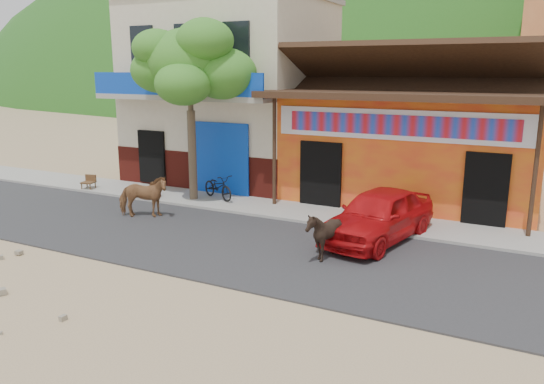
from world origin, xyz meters
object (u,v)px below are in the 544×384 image
Objects in this scene: tree at (191,111)px; red_car at (378,215)px; cow_dark at (324,235)px; cafe_chair_left at (88,176)px; scooter at (218,187)px; cow_tan at (143,196)px; cafe_chair_right at (152,185)px.

tree reaches higher than red_car.
cow_dark is 1.29× the size of cafe_chair_left.
cow_dark is 6.48m from scooter.
cow_tan is 6.35m from cow_dark.
cafe_chair_left is at bearing 38.30° from cow_tan.
cow_tan is 1.74× the size of cafe_chair_right.
scooter is 1.84× the size of cafe_chair_right.
cow_dark is 1.36× the size of cafe_chair_right.
cafe_chair_right is (-1.24, 1.90, -0.13)m from cow_tan.
tree is 6.41× the size of cafe_chair_left.
cafe_chair_left is (-11.25, 0.85, -0.14)m from red_car.
cow_dark is (6.12, -3.34, -2.48)m from tree.
cafe_chair_left is at bearing 124.35° from scooter.
cow_tan is 4.65m from cafe_chair_left.
cafe_chair_left is at bearing -173.52° from tree.
red_car is at bearing -17.88° from cafe_chair_left.
scooter is at bearing -46.40° from cow_tan.
cow_dark is at bearing -17.22° from cafe_chair_right.
cow_tan is at bearing -159.06° from red_car.
scooter is (-6.07, 1.68, -0.18)m from red_car.
cafe_chair_left is 3.00m from cafe_chair_right.
cafe_chair_left is (-4.24, 1.90, -0.10)m from cow_tan.
scooter is (0.78, 0.34, -2.57)m from tree.
cow_dark is at bearing -125.98° from cow_tan.
cafe_chair_left reaches higher than cafe_chair_right.
cow_tan reaches higher than cafe_chair_left.
tree is 2.96m from cafe_chair_right.
cow_tan is 1.65× the size of cafe_chair_left.
tree is at bearing -152.26° from cow_dark.
scooter is 1.75× the size of cafe_chair_left.
red_car reaches higher than cow_tan.
cafe_chair_right is (3.00, 0.00, -0.02)m from cafe_chair_left.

